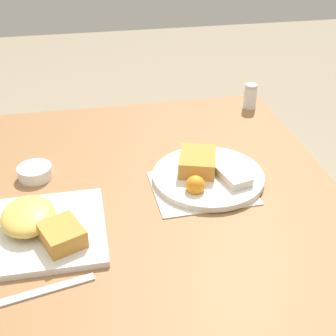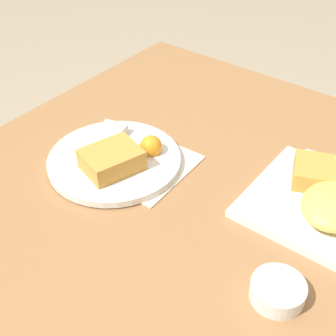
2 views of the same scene
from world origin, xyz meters
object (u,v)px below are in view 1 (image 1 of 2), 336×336
object	(u,v)px
butter_knife	(39,292)
plate_square_near	(41,226)
plate_oval_far	(207,173)
salt_shaker	(250,98)
sauce_ramekin	(35,172)

from	to	relation	value
butter_knife	plate_square_near	bearing A→B (deg)	78.52
plate_oval_far	salt_shaker	size ratio (longest dim) A/B	3.43
salt_shaker	plate_oval_far	bearing A→B (deg)	-32.70
plate_square_near	sauce_ramekin	world-z (taller)	plate_square_near
sauce_ramekin	salt_shaker	size ratio (longest dim) A/B	1.05
sauce_ramekin	salt_shaker	world-z (taller)	salt_shaker
plate_oval_far	salt_shaker	xyz separation A→B (m)	(-0.36, 0.23, 0.01)
plate_oval_far	sauce_ramekin	size ratio (longest dim) A/B	3.25
salt_shaker	butter_knife	size ratio (longest dim) A/B	0.40
sauce_ramekin	butter_knife	size ratio (longest dim) A/B	0.42
plate_oval_far	sauce_ramekin	distance (m)	0.41
sauce_ramekin	butter_knife	xyz separation A→B (m)	(0.38, 0.02, -0.01)
plate_oval_far	sauce_ramekin	world-z (taller)	plate_oval_far
sauce_ramekin	butter_knife	world-z (taller)	sauce_ramekin
plate_square_near	salt_shaker	size ratio (longest dim) A/B	3.13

